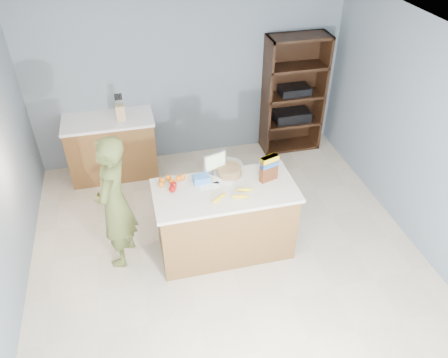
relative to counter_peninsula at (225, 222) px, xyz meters
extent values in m
cube|color=beige|center=(0.00, -0.30, -0.42)|extent=(4.50, 5.00, 0.02)
cube|color=slate|center=(0.00, 2.20, 0.83)|extent=(4.50, 0.02, 2.50)
cube|color=slate|center=(2.25, -0.30, 0.83)|extent=(0.02, 5.00, 2.50)
cube|color=white|center=(0.00, -0.30, 2.08)|extent=(4.50, 5.00, 0.02)
cube|color=brown|center=(0.00, 0.00, 0.01)|extent=(1.50, 0.70, 0.86)
cube|color=silver|center=(0.00, 0.00, 0.46)|extent=(1.56, 0.76, 0.04)
cube|color=black|center=(0.00, 0.00, -0.37)|extent=(1.46, 0.66, 0.10)
cube|color=brown|center=(-1.20, 1.90, 0.01)|extent=(1.20, 0.60, 0.86)
cube|color=white|center=(-1.20, 1.90, 0.46)|extent=(1.24, 0.62, 0.04)
cube|color=black|center=(1.55, 2.18, 0.48)|extent=(0.90, 0.04, 1.80)
cube|color=black|center=(1.12, 2.00, 0.48)|extent=(0.04, 0.40, 1.80)
cube|color=black|center=(1.98, 2.00, 0.48)|extent=(0.04, 0.40, 1.80)
cube|color=black|center=(1.55, 2.00, -0.40)|extent=(0.90, 0.40, 0.04)
cube|color=black|center=(1.55, 2.00, 0.03)|extent=(0.90, 0.40, 0.04)
cube|color=black|center=(1.55, 2.00, 0.48)|extent=(0.90, 0.40, 0.04)
cube|color=black|center=(1.55, 2.00, 0.93)|extent=(0.90, 0.40, 0.04)
cube|color=black|center=(1.55, 2.00, 1.36)|extent=(0.90, 0.40, 0.04)
cube|color=black|center=(1.55, 2.00, 0.13)|extent=(0.55, 0.32, 0.16)
cube|color=black|center=(1.55, 2.00, 0.56)|extent=(0.45, 0.30, 0.12)
imported|color=#4E5829|center=(-1.18, 0.15, 0.39)|extent=(0.56, 0.68, 1.61)
cube|color=tan|center=(-1.01, 1.82, 0.59)|extent=(0.12, 0.10, 0.22)
cylinder|color=black|center=(-1.05, 1.82, 0.75)|extent=(0.02, 0.02, 0.09)
cylinder|color=black|center=(-1.03, 1.82, 0.75)|extent=(0.02, 0.02, 0.09)
cylinder|color=black|center=(-1.01, 1.82, 0.75)|extent=(0.02, 0.02, 0.09)
cylinder|color=black|center=(-0.99, 1.82, 0.75)|extent=(0.02, 0.02, 0.09)
cylinder|color=black|center=(-0.97, 1.82, 0.75)|extent=(0.02, 0.02, 0.09)
cube|color=white|center=(-0.15, 0.09, 0.49)|extent=(0.23, 0.12, 0.00)
cube|color=white|center=(0.01, 0.14, 0.49)|extent=(0.25, 0.20, 0.00)
ellipsoid|color=yellow|center=(-0.08, -0.15, 0.51)|extent=(0.17, 0.15, 0.04)
ellipsoid|color=yellow|center=(-0.12, -0.17, 0.51)|extent=(0.17, 0.15, 0.04)
ellipsoid|color=yellow|center=(0.20, -0.08, 0.51)|extent=(0.19, 0.08, 0.04)
ellipsoid|color=yellow|center=(0.11, -0.19, 0.51)|extent=(0.19, 0.08, 0.04)
sphere|color=#940A08|center=(-0.54, 0.15, 0.52)|extent=(0.07, 0.07, 0.07)
sphere|color=#940A08|center=(-0.56, 0.09, 0.52)|extent=(0.07, 0.07, 0.07)
sphere|color=orange|center=(-0.66, 0.21, 0.52)|extent=(0.07, 0.07, 0.07)
sphere|color=orange|center=(-0.57, 0.30, 0.52)|extent=(0.07, 0.07, 0.07)
sphere|color=orange|center=(-0.53, 0.18, 0.52)|extent=(0.07, 0.07, 0.07)
sphere|color=orange|center=(-0.42, 0.28, 0.52)|extent=(0.07, 0.07, 0.07)
sphere|color=orange|center=(-0.65, 0.27, 0.52)|extent=(0.07, 0.07, 0.07)
sphere|color=orange|center=(-0.55, 0.23, 0.52)|extent=(0.07, 0.07, 0.07)
sphere|color=orange|center=(-0.47, 0.27, 0.52)|extent=(0.07, 0.07, 0.07)
cube|color=blue|center=(-0.22, 0.19, 0.52)|extent=(0.19, 0.13, 0.08)
cylinder|color=#267219|center=(0.11, 0.26, 0.53)|extent=(0.27, 0.27, 0.09)
cylinder|color=white|center=(0.11, 0.26, 0.55)|extent=(0.30, 0.30, 0.13)
cylinder|color=silver|center=(-0.04, 0.31, 0.49)|extent=(0.12, 0.12, 0.01)
cylinder|color=silver|center=(-0.04, 0.31, 0.52)|extent=(0.02, 0.02, 0.05)
cube|color=silver|center=(-0.04, 0.31, 0.66)|extent=(0.28, 0.12, 0.22)
cube|color=yellow|center=(-0.04, 0.29, 0.66)|extent=(0.23, 0.08, 0.18)
cube|color=#592B14|center=(0.51, 0.05, 0.64)|extent=(0.22, 0.13, 0.31)
cube|color=yellow|center=(0.51, 0.05, 0.76)|extent=(0.22, 0.14, 0.06)
cube|color=blue|center=(0.51, 0.05, 0.69)|extent=(0.22, 0.14, 0.05)
camera|label=1|loc=(-0.88, -3.61, 3.38)|focal=35.00mm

